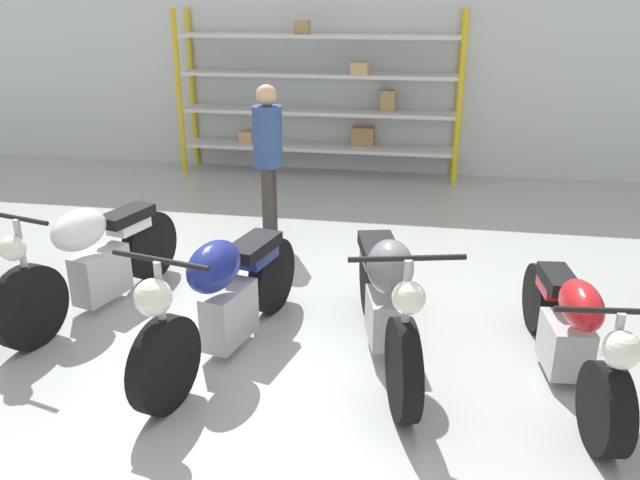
% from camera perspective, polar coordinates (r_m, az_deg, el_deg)
% --- Properties ---
extents(ground_plane, '(30.00, 30.00, 0.00)m').
position_cam_1_polar(ground_plane, '(5.07, -0.80, -9.02)').
color(ground_plane, '#9EA3A0').
extents(back_wall, '(30.00, 0.08, 3.60)m').
position_cam_1_polar(back_wall, '(9.81, 5.38, 16.59)').
color(back_wall, silver).
rests_on(back_wall, ground_plane).
extents(shelving_rack, '(4.26, 0.63, 2.44)m').
position_cam_1_polar(shelving_rack, '(9.62, 0.05, 13.15)').
color(shelving_rack, gold).
rests_on(shelving_rack, ground_plane).
extents(motorcycle_white, '(0.77, 2.07, 1.06)m').
position_cam_1_polar(motorcycle_white, '(5.70, -19.94, -1.60)').
color(motorcycle_white, black).
rests_on(motorcycle_white, ground_plane).
extents(motorcycle_blue, '(0.81, 2.17, 1.06)m').
position_cam_1_polar(motorcycle_blue, '(4.71, -8.83, -5.06)').
color(motorcycle_blue, black).
rests_on(motorcycle_blue, ground_plane).
extents(motorcycle_grey, '(0.82, 2.07, 1.10)m').
position_cam_1_polar(motorcycle_grey, '(4.62, 6.06, -5.29)').
color(motorcycle_grey, black).
rests_on(motorcycle_grey, ground_plane).
extents(motorcycle_red, '(0.72, 2.05, 0.92)m').
position_cam_1_polar(motorcycle_red, '(4.69, 22.00, -7.84)').
color(motorcycle_red, black).
rests_on(motorcycle_red, ground_plane).
extents(person_browsing, '(0.33, 0.33, 1.72)m').
position_cam_1_polar(person_browsing, '(6.90, -4.78, 8.19)').
color(person_browsing, '#38332D').
rests_on(person_browsing, ground_plane).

